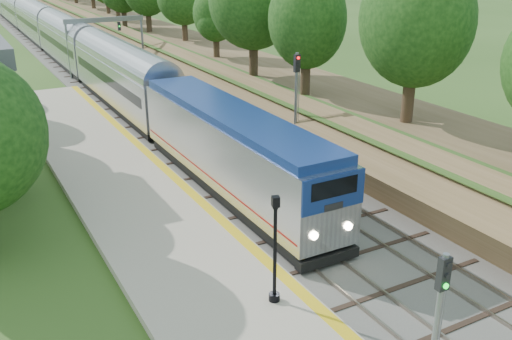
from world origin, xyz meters
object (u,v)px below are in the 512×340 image
signal_farside (296,95)px  signal_gantry (105,31)px  signal_platform (437,324)px  train (38,25)px  lamppost_far (275,256)px

signal_farside → signal_gantry: bearing=96.7°
signal_gantry → signal_platform: size_ratio=1.52×
signal_platform → signal_farside: size_ratio=0.80×
train → lamppost_far: bearing=-92.7°
signal_gantry → signal_farside: 31.97m
signal_gantry → signal_farside: bearing=-83.3°
signal_platform → signal_farside: bearing=66.7°
signal_gantry → signal_farside: size_ratio=1.22×
signal_gantry → signal_farside: signal_farside is taller
train → lamppost_far: 74.41m
signal_gantry → signal_farside: (3.73, -31.75, -0.50)m
lamppost_far → signal_platform: bearing=-84.9°
lamppost_far → signal_farside: 17.08m
lamppost_far → signal_platform: size_ratio=0.79×
lamppost_far → signal_platform: (0.66, -7.30, 1.44)m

